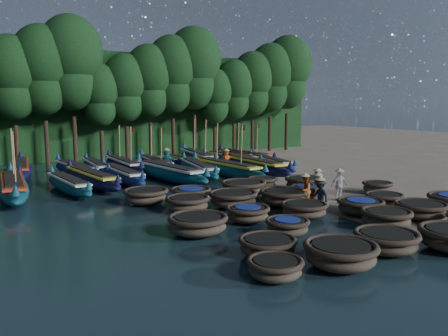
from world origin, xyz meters
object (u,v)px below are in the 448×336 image
long_boat_13 (155,164)px  fisherman_1 (317,182)px  long_boat_1 (69,184)px  long_boat_15 (198,157)px  coracle_2 (386,241)px  coracle_5 (268,246)px  coracle_6 (287,226)px  coracle_11 (248,213)px  fisherman_2 (305,189)px  long_boat_16 (231,158)px  long_boat_6 (226,168)px  long_boat_5 (198,169)px  coracle_17 (284,197)px  coracle_1 (341,254)px  coracle_18 (306,191)px  long_boat_0 (13,187)px  long_boat_2 (92,178)px  long_boat_12 (124,165)px  coracle_20 (146,196)px  coracle_24 (304,183)px  fisherman_5 (167,160)px  long_boat_17 (245,156)px  long_boat_9 (20,169)px  coracle_21 (191,194)px  coracle_7 (386,218)px  fisherman_0 (318,187)px  long_boat_4 (169,172)px  long_boat_14 (186,162)px  coracle_14 (384,200)px  long_boat_8 (270,163)px  coracle_12 (304,209)px  fisherman_6 (226,159)px  coracle_0 (275,268)px  coracle_10 (198,224)px  coracle_16 (233,198)px  coracle_19 (378,187)px  coracle_23 (262,182)px  coracle_15 (188,203)px  fisherman_3 (320,195)px  coracle_8 (421,209)px  fisherman_4 (339,184)px  coracle_13 (361,206)px  long_boat_11 (97,167)px  long_boat_7 (254,165)px

long_boat_13 → fisherman_1: (4.19, -13.87, 0.36)m
long_boat_1 → long_boat_15: bearing=23.7°
coracle_2 → coracle_5: (-3.84, 1.76, -0.05)m
coracle_5 → coracle_6: (2.04, 1.51, 0.02)m
coracle_11 → fisherman_2: bearing=15.3°
long_boat_16 → long_boat_6: bearing=-132.5°
coracle_11 → long_boat_5: (3.60, 12.08, 0.14)m
coracle_17 → coracle_1: bearing=-115.6°
coracle_18 → long_boat_13: size_ratio=0.27×
long_boat_0 → long_boat_2: 4.57m
long_boat_12 → coracle_20: bearing=-101.9°
coracle_24 → long_boat_13: bearing=111.8°
fisherman_5 → coracle_2: bearing=126.8°
coracle_6 → long_boat_15: (6.10, 20.04, 0.22)m
coracle_18 → coracle_20: 8.67m
long_boat_17 → fisherman_5: (-8.22, -1.82, 0.37)m
coracle_17 → long_boat_9: bearing=123.7°
coracle_24 → coracle_21: bearing=172.9°
coracle_7 → fisherman_5: size_ratio=1.15×
long_boat_2 → long_boat_12: bearing=46.2°
long_boat_9 → fisherman_0: 20.85m
long_boat_4 → long_boat_14: 6.06m
coracle_20 → long_boat_4: bearing=57.1°
coracle_2 → coracle_14: size_ratio=1.06×
long_boat_8 → long_boat_16: (-1.17, 4.15, -0.00)m
coracle_12 → long_boat_2: size_ratio=0.26×
coracle_7 → long_boat_17: size_ratio=0.28×
long_boat_2 → fisherman_6: size_ratio=4.57×
long_boat_6 → long_boat_17: bearing=41.6°
long_boat_6 → long_boat_12: (-5.70, 5.71, -0.04)m
coracle_21 → coracle_0: bearing=-102.5°
coracle_10 → fisherman_1: 9.30m
fisherman_2 → long_boat_14: bearing=-127.7°
long_boat_15 → long_boat_9: bearing=-172.5°
coracle_16 → coracle_24: 6.02m
coracle_19 → coracle_10: bearing=-171.0°
coracle_14 → coracle_19: size_ratio=1.07×
coracle_23 → long_boat_15: long_boat_15 is taller
coracle_15 → fisherman_3: 6.33m
coracle_1 → fisherman_1: (6.50, 8.34, 0.43)m
long_boat_6 → fisherman_3: long_boat_6 is taller
coracle_8 → fisherman_4: fisherman_4 is taller
long_boat_2 → long_boat_5: long_boat_2 is taller
long_boat_0 → fisherman_0: long_boat_0 is taller
coracle_13 → fisherman_0: size_ratio=1.42×
long_boat_9 → long_boat_11: bearing=-4.4°
fisherman_6 → long_boat_8: bearing=-13.3°
coracle_24 → long_boat_7: long_boat_7 is taller
coracle_17 → long_boat_15: long_boat_15 is taller
coracle_10 → long_boat_13: 17.40m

